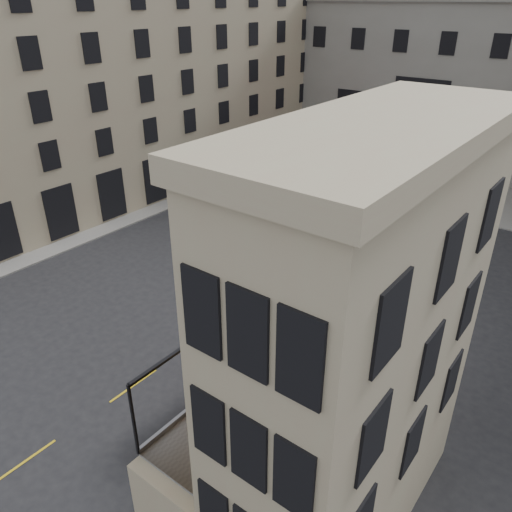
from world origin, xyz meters
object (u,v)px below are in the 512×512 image
Objects in this scene: car_b at (360,192)px; cyclist at (275,285)px; cafe_chair_a at (236,445)px; car_c at (235,194)px; bus_far at (320,153)px; cafe_table_mid at (265,365)px; pedestrian_d at (484,199)px; pedestrian_b at (332,165)px; traffic_light_near at (285,262)px; cafe_chair_d at (344,344)px; car_a at (280,210)px; pedestrian_e at (205,183)px; street_lamp_a at (178,186)px; pedestrian_c at (422,181)px; cafe_table_far at (293,342)px; traffic_light_far at (262,164)px; street_lamp_b at (369,167)px; pedestrian_a at (254,169)px; cafe_chair_c at (302,377)px; bus_near at (286,321)px; bicycle at (209,297)px; cafe_table_near at (197,404)px.

cyclist is (3.87, -19.51, 0.14)m from car_b.
cafe_chair_a reaches higher than car_b.
bus_far is at bearing -107.74° from car_c.
bus_far is 39.76m from cafe_table_mid.
car_b is 2.42× the size of pedestrian_d.
pedestrian_b is 40.69m from cafe_table_mid.
traffic_light_near is 1.72m from cyclist.
car_a is at bearing 131.18° from cafe_chair_d.
pedestrian_e is (-10.25, 1.21, 0.11)m from car_a.
pedestrian_c is (15.55, 19.21, -1.42)m from street_lamp_a.
bus_far is at bearing 75.82° from street_lamp_a.
pedestrian_b is at bearing 144.45° from car_b.
cafe_table_far reaches higher than car_c.
street_lamp_a is 2.72× the size of pedestrian_c.
traffic_light_far is 0.85× the size of car_c.
cafe_table_far is at bearing -69.23° from street_lamp_b.
cafe_chair_a is (13.39, -36.98, 2.44)m from street_lamp_b.
pedestrian_e is at bearing -85.42° from pedestrian_a.
pedestrian_a is 2.07× the size of cafe_chair_c.
traffic_light_near is at bearing -28.95° from pedestrian_a.
car_a is (8.25, 4.50, -1.73)m from street_lamp_a.
bus_near reaches higher than traffic_light_near.
cafe_chair_c is (8.81, -36.19, 3.89)m from pedestrian_c.
street_lamp_b reaches higher than bus_near.
pedestrian_c is at bearing 12.19° from bicycle.
bus_near reaches higher than pedestrian_c.
traffic_light_far is at bearing 127.32° from cafe_table_mid.
street_lamp_b is 3.09× the size of cyclist.
pedestrian_a is at bearing 125.13° from car_a.
pedestrian_d is at bearing 93.79° from cafe_chair_c.
pedestrian_d is (13.79, 13.39, 0.24)m from car_a.
street_lamp_b reaches higher than car_a.
car_b is at bearing -98.09° from pedestrian_b.
cyclist is 16.13m from cafe_table_near.
cafe_chair_d is at bearing -29.99° from street_lamp_a.
pedestrian_e reaches higher than car_a.
car_c is (-17.26, 16.28, -1.57)m from bus_near.
cafe_chair_a reaches higher than pedestrian_b.
bicycle is at bearing 20.89° from pedestrian_e.
pedestrian_e is 35.02m from cafe_chair_c.
cafe_table_near is at bearing -65.68° from car_b.
cafe_table_near is at bearing -122.32° from pedestrian_b.
cyclist is 13.86m from cafe_table_mid.
bicycle is 1.71× the size of cafe_chair_d.
cyclist is (11.25, -24.09, -1.45)m from bus_far.
bus_near is 6.51× the size of pedestrian_e.
pedestrian_a reaches higher than bicycle.
pedestrian_a is at bearing 143.83° from traffic_light_far.
cafe_chair_c reaches higher than bus_near.
cafe_chair_c is at bearing -68.09° from car_a.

